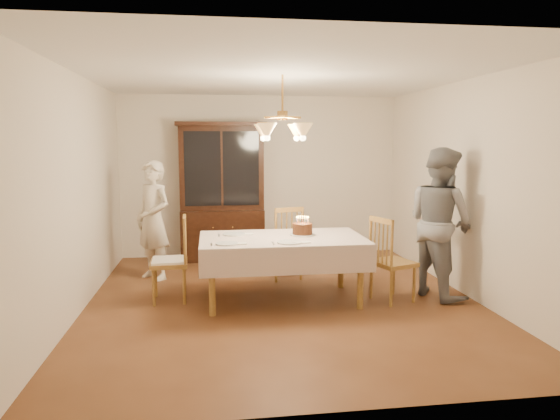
{
  "coord_description": "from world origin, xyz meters",
  "views": [
    {
      "loc": [
        -0.81,
        -5.64,
        1.85
      ],
      "look_at": [
        0.0,
        0.2,
        1.05
      ],
      "focal_mm": 32.0,
      "sensor_mm": 36.0,
      "label": 1
    }
  ],
  "objects": [
    {
      "name": "birthday_cake",
      "position": [
        0.25,
        0.09,
        0.83
      ],
      "size": [
        0.3,
        0.3,
        0.22
      ],
      "color": "white",
      "rests_on": "dining_table"
    },
    {
      "name": "place_setting_far_left",
      "position": [
        -0.54,
        0.23,
        0.77
      ],
      "size": [
        0.41,
        0.26,
        0.02
      ],
      "color": "white",
      "rests_on": "dining_table"
    },
    {
      "name": "ground",
      "position": [
        0.0,
        0.0,
        0.0
      ],
      "size": [
        5.0,
        5.0,
        0.0
      ],
      "primitive_type": "plane",
      "color": "#573019",
      "rests_on": "ground"
    },
    {
      "name": "chair_right_end",
      "position": [
        1.27,
        -0.19,
        0.44
      ],
      "size": [
        0.54,
        0.56,
        1.0
      ],
      "color": "olive",
      "rests_on": "ground"
    },
    {
      "name": "elderly_woman",
      "position": [
        -1.59,
        1.19,
        0.81
      ],
      "size": [
        0.69,
        0.68,
        1.61
      ],
      "primitive_type": "imported",
      "rotation": [
        0.0,
        0.0,
        -0.76
      ],
      "color": "#F0E2CA",
      "rests_on": "ground"
    },
    {
      "name": "adult_in_grey",
      "position": [
        1.9,
        -0.06,
        0.9
      ],
      "size": [
        0.93,
        1.05,
        1.79
      ],
      "primitive_type": "imported",
      "rotation": [
        0.0,
        0.0,
        1.9
      ],
      "color": "slate",
      "rests_on": "ground"
    },
    {
      "name": "place_setting_near_right",
      "position": [
        0.04,
        -0.35,
        0.77
      ],
      "size": [
        0.42,
        0.27,
        0.02
      ],
      "color": "white",
      "rests_on": "dining_table"
    },
    {
      "name": "place_setting_near_left",
      "position": [
        -0.64,
        -0.32,
        0.77
      ],
      "size": [
        0.39,
        0.24,
        0.02
      ],
      "color": "white",
      "rests_on": "dining_table"
    },
    {
      "name": "china_hutch",
      "position": [
        -0.64,
        2.25,
        1.04
      ],
      "size": [
        1.38,
        0.54,
        2.16
      ],
      "color": "black",
      "rests_on": "ground"
    },
    {
      "name": "chandelier",
      "position": [
        -0.0,
        -0.0,
        1.98
      ],
      "size": [
        0.62,
        0.62,
        0.73
      ],
      "color": "#BF8C3F",
      "rests_on": "ground"
    },
    {
      "name": "chair_left_end",
      "position": [
        -1.31,
        0.17,
        0.45
      ],
      "size": [
        0.44,
        0.46,
        1.0
      ],
      "color": "olive",
      "rests_on": "ground"
    },
    {
      "name": "chair_far_side",
      "position": [
        0.17,
        0.96,
        0.44
      ],
      "size": [
        0.52,
        0.51,
        1.0
      ],
      "color": "olive",
      "rests_on": "ground"
    },
    {
      "name": "dining_table",
      "position": [
        0.0,
        0.0,
        0.68
      ],
      "size": [
        1.9,
        1.1,
        0.76
      ],
      "color": "olive",
      "rests_on": "ground"
    },
    {
      "name": "room_shell",
      "position": [
        0.0,
        0.0,
        1.58
      ],
      "size": [
        5.0,
        5.0,
        5.0
      ],
      "color": "white",
      "rests_on": "ground"
    }
  ]
}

